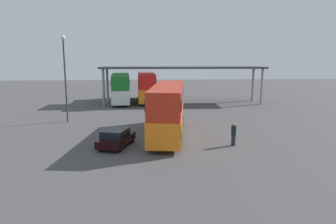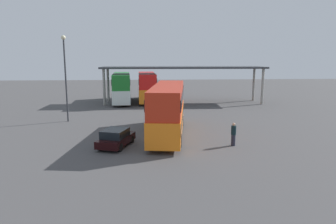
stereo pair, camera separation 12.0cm
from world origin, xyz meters
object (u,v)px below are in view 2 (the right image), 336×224
at_px(double_decker_mid_row, 147,86).
at_px(double_decker_main, 168,108).
at_px(lamppost_tall, 65,69).
at_px(parked_hatchback, 116,138).
at_px(pedestrian_waiting, 233,134).
at_px(double_decker_near_canopy, 122,87).

bearing_deg(double_decker_mid_row, double_decker_main, -176.68).
height_order(double_decker_main, lamppost_tall, lamppost_tall).
bearing_deg(parked_hatchback, lamppost_tall, 49.67).
bearing_deg(parked_hatchback, pedestrian_waiting, -74.04).
bearing_deg(double_decker_main, double_decker_mid_row, 12.67).
relative_size(double_decker_near_canopy, double_decker_mid_row, 1.07).
bearing_deg(lamppost_tall, double_decker_main, -32.71).
relative_size(double_decker_near_canopy, lamppost_tall, 1.27).
xyz_separation_m(double_decker_main, parked_hatchback, (-4.13, -3.24, -1.67)).
bearing_deg(parked_hatchback, double_decker_main, -33.46).
distance_m(double_decker_main, pedestrian_waiting, 6.08).
relative_size(double_decker_main, double_decker_mid_row, 1.14).
distance_m(double_decker_main, parked_hatchback, 5.51).
bearing_deg(double_decker_mid_row, parked_hatchback, 172.75).
xyz_separation_m(double_decker_main, lamppost_tall, (-10.00, 6.42, 3.08)).
height_order(double_decker_mid_row, lamppost_tall, lamppost_tall).
distance_m(parked_hatchback, pedestrian_waiting, 8.81).
height_order(parked_hatchback, double_decker_near_canopy, double_decker_near_canopy).
xyz_separation_m(parked_hatchback, double_decker_near_canopy, (-1.33, 23.31, 1.66)).
xyz_separation_m(double_decker_near_canopy, pedestrian_waiting, (10.13, -23.68, -1.45)).
relative_size(double_decker_near_canopy, pedestrian_waiting, 6.26).
bearing_deg(double_decker_near_canopy, parked_hatchback, 179.72).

